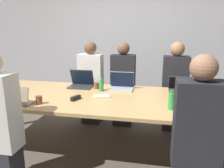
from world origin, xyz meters
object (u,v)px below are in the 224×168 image
person_far_right (175,88)px  laptop_near_left (18,99)px  person_far_midleft (91,85)px  person_far_center (123,86)px  laptop_far_right (180,87)px  laptop_far_center (122,84)px  cup_far_right (201,90)px  laptop_near_right (197,111)px  bottle_near_right (171,101)px  stapler (76,98)px  cup_far_midleft (96,86)px  bottle_far_center (101,85)px  person_near_right (196,140)px  cup_near_left (39,100)px  laptop_far_midleft (81,82)px

person_far_right → laptop_near_left: size_ratio=4.46×
person_far_right → person_far_midleft: size_ratio=1.01×
person_far_center → person_far_midleft: size_ratio=0.99×
laptop_far_right → laptop_far_center: laptop_far_center is taller
cup_far_right → laptop_near_right: size_ratio=0.28×
laptop_near_right → bottle_near_right: size_ratio=1.40×
stapler → person_far_right: bearing=62.9°
cup_far_midleft → laptop_near_right: bearing=-34.1°
cup_far_midleft → bottle_near_right: bearing=-33.1°
cup_far_right → cup_far_midleft: size_ratio=0.92×
laptop_far_right → person_far_center: (-0.88, 0.45, -0.15)m
person_far_center → bottle_far_center: size_ratio=7.02×
bottle_near_right → person_near_right: bearing=-70.0°
laptop_near_right → person_near_right: (-0.05, -0.33, -0.14)m
cup_far_right → laptop_far_right: bearing=171.7°
person_near_right → stapler: 1.48m
cup_far_right → laptop_near_left: size_ratio=0.27×
laptop_far_center → bottle_near_right: (0.66, -0.72, 0.02)m
cup_near_left → laptop_near_right: bearing=-2.4°
laptop_near_right → person_far_right: bearing=-85.9°
bottle_far_center → person_near_right: 1.57m
cup_far_right → laptop_near_right: bearing=-102.7°
bottle_far_center → laptop_near_right: laptop_near_right is taller
laptop_far_right → person_near_right: person_near_right is taller
person_far_midleft → stapler: (0.12, -1.07, 0.10)m
bottle_far_center → laptop_near_right: 1.39m
laptop_near_right → person_far_midleft: person_far_midleft is taller
bottle_near_right → laptop_far_center: bearing=132.3°
bottle_near_right → laptop_far_midleft: (-1.28, 0.74, -0.02)m
cup_far_right → laptop_far_midleft: 1.73m
laptop_far_center → cup_far_midleft: (-0.37, -0.05, -0.03)m
laptop_far_center → cup_far_midleft: laptop_far_center is taller
person_far_right → laptop_near_left: (-1.89, -1.36, 0.13)m
person_far_right → stapler: person_far_right is taller
laptop_far_midleft → cup_near_left: bearing=-105.1°
person_far_right → stapler: bearing=-140.1°
person_far_right → stapler: size_ratio=9.35×
cup_far_midleft → person_far_midleft: bearing=114.7°
laptop_far_midleft → cup_far_midleft: size_ratio=3.77×
laptop_far_right → bottle_far_center: (-1.10, -0.20, 0.02)m
person_far_right → person_near_right: size_ratio=1.00×
laptop_far_center → cup_far_midleft: size_ratio=3.70×
person_far_midleft → cup_far_midleft: size_ratio=15.35×
person_near_right → laptop_far_midleft: 1.94m
laptop_near_left → bottle_near_right: size_ratio=1.47×
stapler → cup_far_right: bearing=44.3°
laptop_far_center → person_near_right: bearing=-55.7°
cup_near_left → bottle_near_right: size_ratio=0.44×
laptop_far_right → laptop_far_midleft: size_ratio=0.90×
cup_near_left → stapler: size_ratio=0.63×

